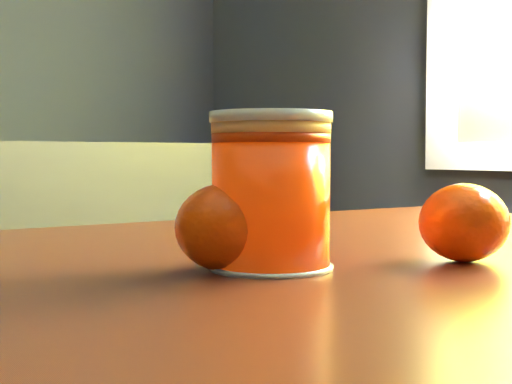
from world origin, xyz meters
TOP-DOWN VIEW (x-y plane):
  - juice_glass at (0.75, 0.15)m, footprint 0.09×0.09m
  - orange_front at (0.72, 0.16)m, footprint 0.09×0.09m
  - orange_back at (0.89, 0.09)m, footprint 0.08×0.08m

SIDE VIEW (x-z plane):
  - orange_back at x=0.89m, z-range 0.79..0.85m
  - orange_front at x=0.72m, z-range 0.79..0.85m
  - juice_glass at x=0.75m, z-range 0.79..0.90m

